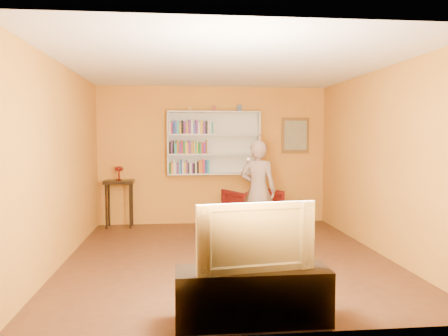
% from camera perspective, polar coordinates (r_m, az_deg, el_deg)
% --- Properties ---
extents(room_shell, '(5.30, 5.80, 2.88)m').
position_cam_1_polar(room_shell, '(6.19, 0.39, -2.39)').
color(room_shell, '#442716').
rests_on(room_shell, ground).
extents(bookshelf, '(1.80, 0.29, 1.23)m').
position_cam_1_polar(bookshelf, '(8.55, -1.38, 3.26)').
color(bookshelf, silver).
rests_on(bookshelf, room_shell).
extents(books_row_lower, '(0.77, 0.19, 0.27)m').
position_cam_1_polar(books_row_lower, '(8.44, -4.50, 0.08)').
color(books_row_lower, '#166426').
rests_on(books_row_lower, bookshelf).
extents(books_row_middle, '(0.73, 0.19, 0.27)m').
position_cam_1_polar(books_row_middle, '(8.42, -4.69, 2.67)').
color(books_row_middle, black).
rests_on(books_row_middle, bookshelf).
extents(books_row_upper, '(0.87, 0.19, 0.27)m').
position_cam_1_polar(books_row_upper, '(8.42, -4.19, 5.27)').
color(books_row_upper, beige).
rests_on(books_row_upper, bookshelf).
extents(ornament_left, '(0.07, 0.07, 0.10)m').
position_cam_1_polar(ornament_left, '(8.49, -4.51, 7.76)').
color(ornament_left, gold).
rests_on(ornament_left, bookshelf).
extents(ornament_centre, '(0.07, 0.07, 0.10)m').
position_cam_1_polar(ornament_centre, '(8.51, -1.33, 7.77)').
color(ornament_centre, brown).
rests_on(ornament_centre, bookshelf).
extents(ornament_right, '(0.09, 0.09, 0.12)m').
position_cam_1_polar(ornament_right, '(8.57, 2.01, 7.82)').
color(ornament_right, '#42536E').
rests_on(ornament_right, bookshelf).
extents(framed_painting, '(0.55, 0.05, 0.70)m').
position_cam_1_polar(framed_painting, '(8.88, 9.30, 4.24)').
color(framed_painting, brown).
rests_on(framed_painting, room_shell).
extents(console_table, '(0.55, 0.42, 0.90)m').
position_cam_1_polar(console_table, '(8.50, -13.53, -2.62)').
color(console_table, black).
rests_on(console_table, ground).
extents(ruby_lustre, '(0.17, 0.17, 0.27)m').
position_cam_1_polar(ruby_lustre, '(8.46, -13.57, -0.27)').
color(ruby_lustre, maroon).
rests_on(ruby_lustre, console_table).
extents(armchair, '(1.11, 1.12, 0.78)m').
position_cam_1_polar(armchair, '(7.99, 3.67, -5.47)').
color(armchair, '#400407').
rests_on(armchair, ground).
extents(person, '(0.72, 0.61, 1.66)m').
position_cam_1_polar(person, '(7.26, 4.48, -2.93)').
color(person, '#755F55').
rests_on(person, ground).
extents(game_remote, '(0.04, 0.15, 0.04)m').
position_cam_1_polar(game_remote, '(6.81, 3.10, 1.19)').
color(game_remote, silver).
rests_on(game_remote, person).
extents(tv_cabinet, '(1.41, 0.42, 0.50)m').
position_cam_1_polar(tv_cabinet, '(4.18, 3.77, -16.33)').
color(tv_cabinet, black).
rests_on(tv_cabinet, ground).
extents(television, '(1.10, 0.30, 0.63)m').
position_cam_1_polar(television, '(4.02, 3.80, -8.75)').
color(television, black).
rests_on(television, tv_cabinet).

